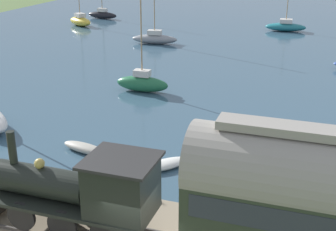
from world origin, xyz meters
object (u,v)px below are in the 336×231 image
rowboat_mid_harbor (166,164)px  rowboat_off_pier (315,159)px  sailboat_yellow (80,21)px  sailboat_gray (155,38)px  rowboat_near_shore (85,148)px  sailboat_teal (286,26)px  sailboat_green (142,83)px  sailboat_black (102,14)px  steam_locomotive (85,187)px

rowboat_mid_harbor → rowboat_off_pier: size_ratio=1.10×
sailboat_yellow → rowboat_mid_harbor: sailboat_yellow is taller
sailboat_gray → rowboat_near_shore: bearing=-175.1°
sailboat_gray → sailboat_teal: bearing=-54.1°
sailboat_green → rowboat_near_shore: size_ratio=2.35×
rowboat_off_pier → sailboat_yellow: bearing=5.8°
sailboat_teal → rowboat_near_shore: bearing=166.0°
sailboat_black → rowboat_near_shore: sailboat_black is taller
sailboat_black → sailboat_teal: size_ratio=1.64×
steam_locomotive → sailboat_teal: size_ratio=1.21×
steam_locomotive → rowboat_near_shore: steam_locomotive is taller
sailboat_green → sailboat_teal: bearing=-16.1°
rowboat_near_shore → sailboat_black: bearing=38.0°
sailboat_green → sailboat_teal: size_ratio=1.24×
sailboat_green → rowboat_near_shore: sailboat_green is taller
sailboat_yellow → sailboat_black: bearing=30.2°
sailboat_teal → rowboat_off_pier: (-33.82, -4.77, -0.30)m
sailboat_black → sailboat_yellow: 5.74m
sailboat_yellow → steam_locomotive: bearing=-119.4°
sailboat_gray → sailboat_teal: 16.28m
sailboat_black → sailboat_teal: sailboat_black is taller
steam_locomotive → rowboat_mid_harbor: bearing=-5.3°
steam_locomotive → sailboat_gray: (31.73, 9.43, -1.72)m
sailboat_black → sailboat_green: size_ratio=1.32×
sailboat_teal → rowboat_near_shore: 36.82m
sailboat_gray → sailboat_black: (12.46, 12.01, 0.02)m
sailboat_gray → sailboat_green: (-14.98, -4.68, 0.07)m
steam_locomotive → sailboat_yellow: sailboat_yellow is taller
rowboat_near_shore → sailboat_teal: bearing=3.3°
rowboat_mid_harbor → sailboat_yellow: bearing=-14.4°
sailboat_green → rowboat_off_pier: (-7.60, -11.87, -0.41)m
sailboat_green → rowboat_near_shore: 10.14m
sailboat_black → sailboat_yellow: sailboat_black is taller
rowboat_mid_harbor → steam_locomotive: bearing=125.7°
sailboat_teal → rowboat_off_pier: size_ratio=2.37×
sailboat_yellow → sailboat_teal: 24.32m
sailboat_black → sailboat_teal: (-1.21, -23.78, -0.05)m
steam_locomotive → sailboat_black: 49.14m
rowboat_near_shore → rowboat_mid_harbor: rowboat_near_shore is taller
sailboat_green → sailboat_yellow: bearing=36.8°
sailboat_green → rowboat_near_shore: (-10.09, -0.98, -0.41)m
rowboat_mid_harbor → rowboat_off_pier: rowboat_off_pier is taller
steam_locomotive → rowboat_off_pier: steam_locomotive is taller
rowboat_near_shore → sailboat_yellow: bearing=42.0°
sailboat_gray → sailboat_green: size_ratio=1.27×
sailboat_gray → rowboat_off_pier: bearing=-151.6°
sailboat_green → rowboat_mid_harbor: sailboat_green is taller
rowboat_off_pier → sailboat_teal: bearing=-30.5°
rowboat_mid_harbor → sailboat_black: bearing=-18.8°
sailboat_green → sailboat_gray: bearing=16.4°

